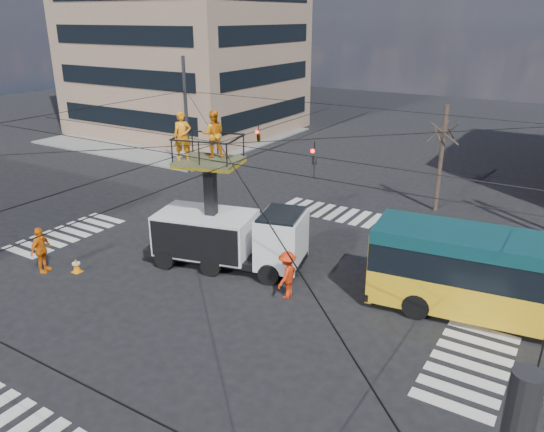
{
  "coord_description": "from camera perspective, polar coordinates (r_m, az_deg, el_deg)",
  "views": [
    {
      "loc": [
        12.09,
        -15.72,
        10.44
      ],
      "look_at": [
        1.16,
        1.91,
        2.59
      ],
      "focal_mm": 35.0,
      "sensor_mm": 36.0,
      "label": 1
    }
  ],
  "objects": [
    {
      "name": "sidewalk_nw",
      "position": [
        50.51,
        -10.11,
        8.55
      ],
      "size": [
        18.0,
        18.0,
        0.12
      ],
      "primitive_type": "cube",
      "color": "slate",
      "rests_on": "ground"
    },
    {
      "name": "traffic_cone",
      "position": [
        24.55,
        -20.3,
        -5.01
      ],
      "size": [
        0.36,
        0.36,
        0.63
      ],
      "primitive_type": "cone",
      "color": "orange",
      "rests_on": "ground"
    },
    {
      "name": "worker_ground",
      "position": [
        24.84,
        -23.61,
        -3.37
      ],
      "size": [
        0.83,
        1.3,
        2.06
      ],
      "primitive_type": "imported",
      "rotation": [
        0.0,
        0.0,
        1.87
      ],
      "color": "orange",
      "rests_on": "ground"
    },
    {
      "name": "overhead_network",
      "position": [
        21.11,
        -5.02,
        3.71
      ],
      "size": [
        24.24,
        24.24,
        8.0
      ],
      "color": "#2D2D30",
      "rests_on": "ground"
    },
    {
      "name": "utility_truck",
      "position": [
        23.01,
        -4.72,
        -0.41
      ],
      "size": [
        7.35,
        4.01,
        6.81
      ],
      "rotation": [
        0.0,
        0.0,
        0.25
      ],
      "color": "black",
      "rests_on": "ground"
    },
    {
      "name": "ground",
      "position": [
        22.41,
        -5.15,
        -7.13
      ],
      "size": [
        120.0,
        120.0,
        0.0
      ],
      "primitive_type": "plane",
      "color": "black",
      "rests_on": "ground"
    },
    {
      "name": "flagger",
      "position": [
        20.82,
        1.62,
        -6.34
      ],
      "size": [
        0.8,
        1.3,
        1.94
      ],
      "primitive_type": "imported",
      "rotation": [
        0.0,
        0.0,
        -1.5
      ],
      "color": "red",
      "rests_on": "ground"
    },
    {
      "name": "tree_a",
      "position": [
        30.62,
        18.04,
        8.78
      ],
      "size": [
        2.0,
        2.0,
        6.0
      ],
      "color": "#382B21",
      "rests_on": "ground"
    },
    {
      "name": "crosswalks",
      "position": [
        22.41,
        -5.15,
        -7.1
      ],
      "size": [
        22.4,
        22.4,
        0.02
      ],
      "primitive_type": null,
      "color": "silver",
      "rests_on": "ground"
    }
  ]
}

